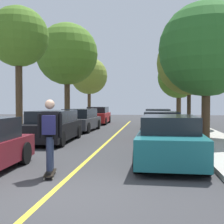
{
  "coord_description": "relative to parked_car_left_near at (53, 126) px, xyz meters",
  "views": [
    {
      "loc": [
        1.9,
        -5.61,
        1.75
      ],
      "look_at": [
        -0.14,
        10.55,
        1.28
      ],
      "focal_mm": 48.34,
      "sensor_mm": 36.0,
      "label": 1
    }
  ],
  "objects": [
    {
      "name": "center_line",
      "position": [
        2.48,
        -3.57,
        -0.7
      ],
      "size": [
        0.12,
        39.2,
        0.01
      ],
      "primitive_type": "cube",
      "color": "gold",
      "rests_on": "ground"
    },
    {
      "name": "parked_car_right_nearest",
      "position": [
        4.95,
        -4.07,
        -0.03
      ],
      "size": [
        1.97,
        4.67,
        1.38
      ],
      "color": "#196066",
      "rests_on": "ground"
    },
    {
      "name": "parked_car_right_near",
      "position": [
        4.95,
        1.77,
        -0.04
      ],
      "size": [
        2.02,
        4.21,
        1.35
      ],
      "color": "maroon",
      "rests_on": "ground"
    },
    {
      "name": "parked_car_left_farthest",
      "position": [
        0.0,
        11.98,
        0.0
      ],
      "size": [
        1.88,
        4.21,
        1.45
      ],
      "color": "maroon",
      "rests_on": "ground"
    },
    {
      "name": "skateboard",
      "position": [
        2.02,
        -6.28,
        -0.62
      ],
      "size": [
        0.39,
        0.87,
        0.1
      ],
      "color": "black",
      "rests_on": "ground"
    },
    {
      "name": "street_tree_left_near",
      "position": [
        -1.97,
        9.45,
        4.81
      ],
      "size": [
        4.73,
        4.73,
        7.76
      ],
      "color": "#4C3823",
      "rests_on": "sidewalk_left"
    },
    {
      "name": "street_tree_left_far",
      "position": [
        -1.97,
        17.93,
        3.9
      ],
      "size": [
        3.84,
        3.84,
        6.4
      ],
      "color": "#4C3823",
      "rests_on": "sidewalk_left"
    },
    {
      "name": "street_tree_right_nearest",
      "position": [
        6.92,
        1.04,
        3.5
      ],
      "size": [
        4.32,
        4.32,
        6.24
      ],
      "color": "#4C3823",
      "rests_on": "sidewalk_right"
    },
    {
      "name": "street_tree_right_far",
      "position": [
        6.92,
        14.16,
        3.34
      ],
      "size": [
        3.73,
        3.73,
        5.8
      ],
      "color": "#4C3823",
      "rests_on": "sidewalk_right"
    },
    {
      "name": "skateboarder",
      "position": [
        2.02,
        -6.32,
        0.37
      ],
      "size": [
        0.59,
        0.71,
        1.73
      ],
      "color": "black",
      "rests_on": "skateboard"
    },
    {
      "name": "parked_car_left_far",
      "position": [
        0.0,
        5.44,
        -0.02
      ],
      "size": [
        2.02,
        4.44,
        1.4
      ],
      "color": "#38383D",
      "rests_on": "ground"
    },
    {
      "name": "ground",
      "position": [
        2.48,
        -7.57,
        -0.71
      ],
      "size": [
        80.0,
        80.0,
        0.0
      ],
      "primitive_type": "plane",
      "color": "#353538"
    },
    {
      "name": "street_tree_right_near",
      "position": [
        6.92,
        7.06,
        3.67
      ],
      "size": [
        4.22,
        4.22,
        6.36
      ],
      "color": "#3D2D1E",
      "rests_on": "sidewalk_right"
    },
    {
      "name": "street_tree_left_nearest",
      "position": [
        -1.97,
        0.84,
        4.23
      ],
      "size": [
        2.92,
        2.92,
        6.31
      ],
      "color": "#4C3823",
      "rests_on": "sidewalk_left"
    },
    {
      "name": "parked_car_left_near",
      "position": [
        0.0,
        0.0,
        0.0
      ],
      "size": [
        1.98,
        4.58,
        1.42
      ],
      "color": "black",
      "rests_on": "ground"
    },
    {
      "name": "parked_car_right_far",
      "position": [
        4.95,
        8.53,
        -0.03
      ],
      "size": [
        2.06,
        4.74,
        1.35
      ],
      "color": "#38383D",
      "rests_on": "ground"
    }
  ]
}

